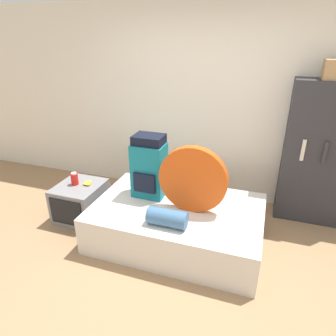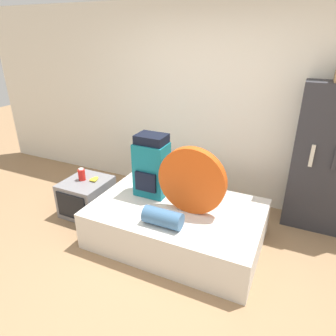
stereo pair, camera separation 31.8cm
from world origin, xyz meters
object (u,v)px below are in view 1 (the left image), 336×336
television (81,201)px  sleeping_roll (167,218)px  canister (75,179)px  bookshelf (321,155)px  tent_bag (193,180)px  backpack (149,167)px

television → sleeping_roll: bearing=-17.6°
television → canister: bearing=164.6°
sleeping_roll → canister: (-1.38, 0.43, 0.01)m
canister → bookshelf: size_ratio=0.09×
tent_bag → television: (-1.48, 0.05, -0.58)m
tent_bag → television: 1.59m
tent_bag → bookshelf: bookshelf is taller
tent_bag → sleeping_roll: size_ratio=1.83×
tent_bag → canister: size_ratio=4.54×
bookshelf → canister: bearing=-161.8°
tent_bag → canister: tent_bag is taller
television → bookshelf: 3.02m
backpack → television: 1.09m
canister → tent_bag: bearing=-2.5°
backpack → tent_bag: bearing=-16.6°
sleeping_roll → canister: size_ratio=2.47×
tent_bag → bookshelf: bearing=37.3°
television → bookshelf: bookshelf is taller
tent_bag → backpack: bearing=163.4°
sleeping_roll → canister: bearing=162.5°
canister → bookshelf: bearing=18.2°
sleeping_roll → bookshelf: bookshelf is taller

